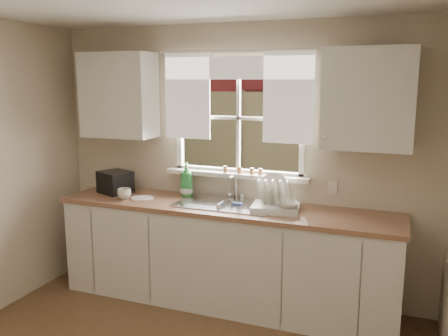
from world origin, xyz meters
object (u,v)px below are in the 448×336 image
at_px(cup, 124,194).
at_px(soap_bottle_a, 186,180).
at_px(black_appliance, 115,182).
at_px(dish_rack, 276,201).

bearing_deg(cup, soap_bottle_a, 37.14).
relative_size(soap_bottle_a, black_appliance, 1.11).
xyz_separation_m(soap_bottle_a, black_appliance, (-0.71, -0.13, -0.05)).
distance_m(cup, black_appliance, 0.28).
xyz_separation_m(soap_bottle_a, cup, (-0.49, -0.31, -0.11)).
bearing_deg(black_appliance, dish_rack, 20.07).
height_order(soap_bottle_a, cup, soap_bottle_a).
distance_m(dish_rack, soap_bottle_a, 0.94).
bearing_deg(soap_bottle_a, dish_rack, -24.86).
distance_m(soap_bottle_a, cup, 0.59).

